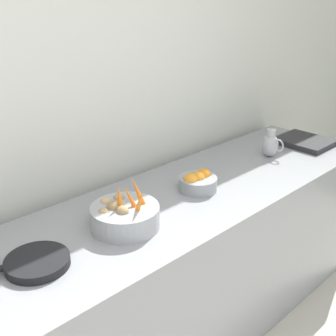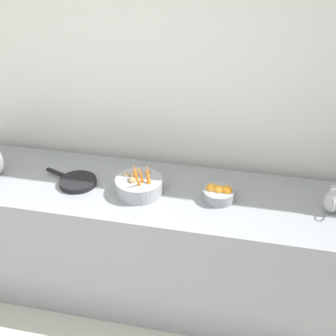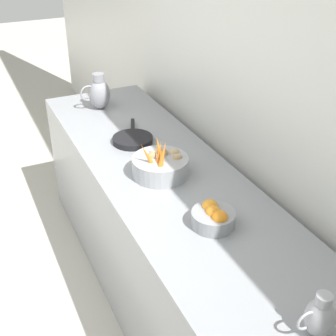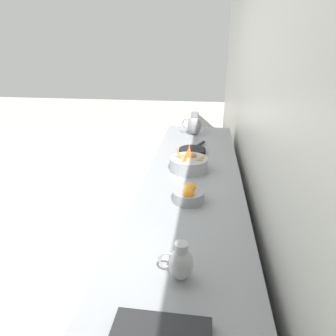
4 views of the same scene
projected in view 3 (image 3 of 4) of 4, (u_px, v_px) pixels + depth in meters
prep_counter at (182, 258)px, 2.57m from camera, size 0.73×3.11×0.89m
vegetable_colander at (160, 165)px, 2.46m from camera, size 0.30×0.30×0.23m
orange_bowl at (213, 217)px, 2.08m from camera, size 0.20×0.20×0.10m
metal_pitcher_tall at (99, 93)px, 3.23m from camera, size 0.21×0.15×0.25m
metal_pitcher_short at (319, 317)px, 1.54m from camera, size 0.15×0.10×0.18m
skillet_on_counter at (133, 139)px, 2.82m from camera, size 0.25×0.39×0.03m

